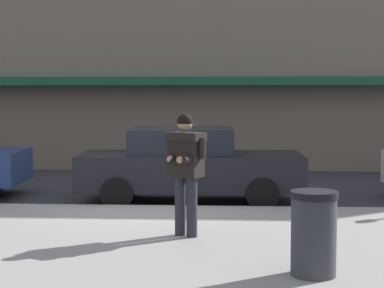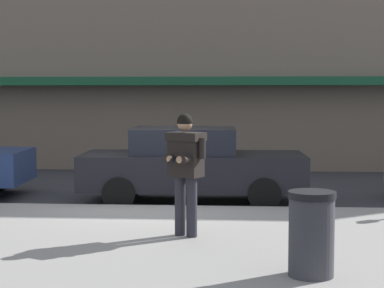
% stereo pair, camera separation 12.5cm
% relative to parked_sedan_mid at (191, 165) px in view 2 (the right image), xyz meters
% --- Properties ---
extents(ground_plane, '(80.00, 80.00, 0.00)m').
position_rel_parked_sedan_mid_xyz_m(ground_plane, '(-0.72, -0.90, -0.79)').
color(ground_plane, '#333338').
extents(sidewalk, '(32.00, 5.30, 0.14)m').
position_rel_parked_sedan_mid_xyz_m(sidewalk, '(0.28, -3.75, -0.72)').
color(sidewalk, gray).
rests_on(sidewalk, ground).
extents(curb_paint_line, '(28.00, 0.12, 0.01)m').
position_rel_parked_sedan_mid_xyz_m(curb_paint_line, '(0.28, -0.85, -0.79)').
color(curb_paint_line, silver).
rests_on(curb_paint_line, ground).
extents(storefront_facade, '(28.00, 4.70, 10.06)m').
position_rel_parked_sedan_mid_xyz_m(storefront_facade, '(0.28, 7.59, 4.23)').
color(storefront_facade, '#756656').
rests_on(storefront_facade, ground).
extents(parked_sedan_mid, '(4.55, 2.03, 1.54)m').
position_rel_parked_sedan_mid_xyz_m(parked_sedan_mid, '(0.00, 0.00, 0.00)').
color(parked_sedan_mid, black).
rests_on(parked_sedan_mid, ground).
extents(man_texting_on_phone, '(0.63, 0.65, 1.81)m').
position_rel_parked_sedan_mid_xyz_m(man_texting_on_phone, '(0.18, -3.72, 0.46)').
color(man_texting_on_phone, '#23232B').
rests_on(man_texting_on_phone, sidewalk).
extents(trash_bin, '(0.55, 0.55, 0.98)m').
position_rel_parked_sedan_mid_xyz_m(trash_bin, '(1.79, -5.68, -0.16)').
color(trash_bin, '#38383D').
rests_on(trash_bin, sidewalk).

